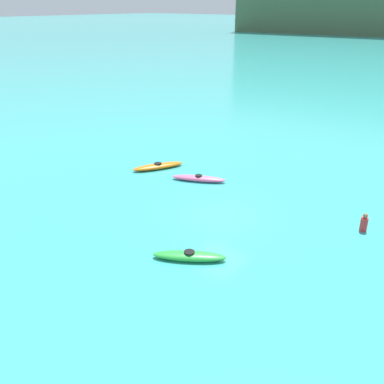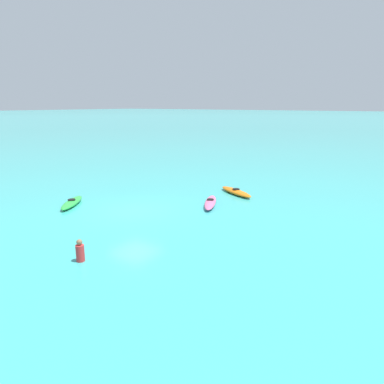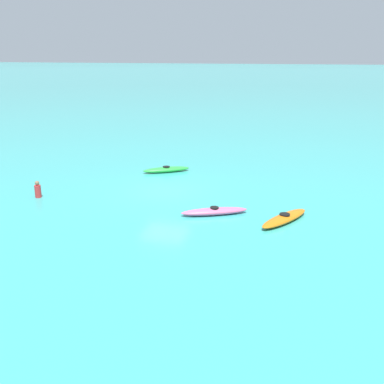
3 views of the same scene
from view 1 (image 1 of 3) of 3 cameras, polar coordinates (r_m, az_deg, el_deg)
ground_plane at (r=20.56m, az=3.63°, el=-3.26°), size 600.00×600.00×0.00m
kayak_pink at (r=24.45m, az=0.90°, el=1.84°), size 3.06×1.99×0.37m
kayak_orange at (r=26.40m, az=-4.60°, el=3.49°), size 2.14×3.20×0.37m
kayak_green at (r=17.17m, az=-0.36°, el=-8.60°), size 2.84×2.22×0.37m
person_near_shore at (r=20.59m, az=22.15°, el=-3.91°), size 0.33×0.33×0.88m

